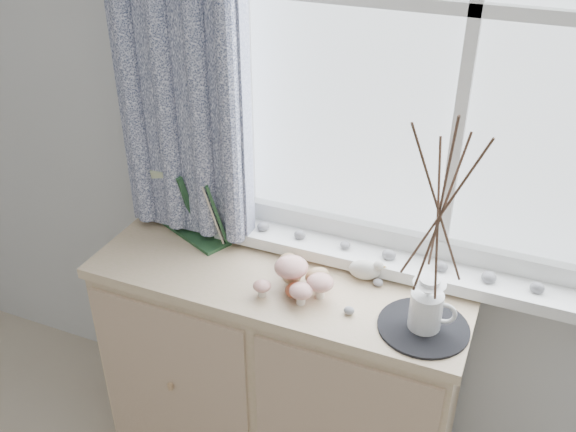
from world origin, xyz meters
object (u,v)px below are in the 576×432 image
(botanical_book, at_px, (187,207))
(toadstool_cluster, at_px, (298,277))
(twig_pitcher, at_px, (440,206))
(sideboard, at_px, (280,374))

(botanical_book, relative_size, toadstool_cluster, 1.51)
(botanical_book, bearing_deg, twig_pitcher, 14.07)
(twig_pitcher, bearing_deg, botanical_book, 162.68)
(toadstool_cluster, distance_m, twig_pitcher, 0.51)
(botanical_book, distance_m, twig_pitcher, 0.89)
(toadstool_cluster, bearing_deg, botanical_book, 163.06)
(sideboard, bearing_deg, botanical_book, 167.71)
(botanical_book, relative_size, twig_pitcher, 0.50)
(twig_pitcher, bearing_deg, toadstool_cluster, 170.71)
(sideboard, bearing_deg, toadstool_cluster, -33.87)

